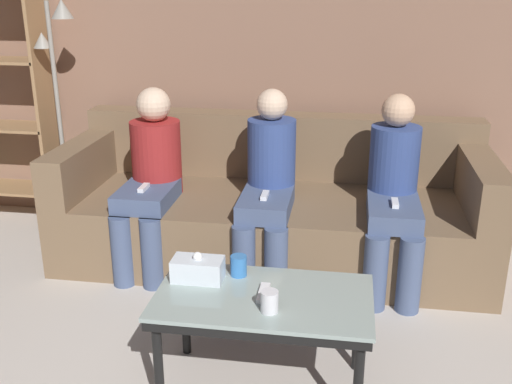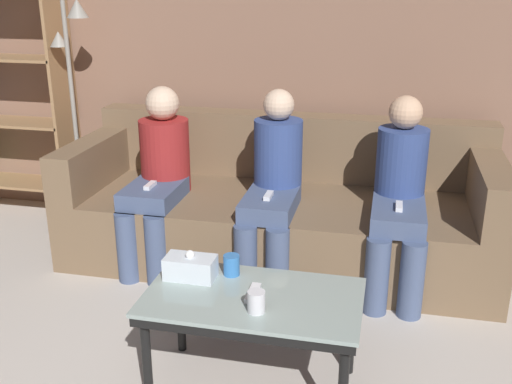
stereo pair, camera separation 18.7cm
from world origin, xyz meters
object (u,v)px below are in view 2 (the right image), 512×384
at_px(couch, 281,210).
at_px(seated_person_mid_left, 274,182).
at_px(tissue_box, 190,267).
at_px(seated_person_mid_right, 400,193).
at_px(seated_person_left_end, 159,172).
at_px(standing_lamp, 75,93).
at_px(game_remote, 253,293).
at_px(cup_near_left, 232,265).
at_px(coffee_table, 253,306).
at_px(cup_near_right, 256,302).

bearing_deg(couch, seated_person_mid_left, -90.00).
distance_m(tissue_box, seated_person_mid_right, 1.35).
bearing_deg(tissue_box, seated_person_mid_right, 48.96).
xyz_separation_m(seated_person_left_end, seated_person_mid_left, (0.72, -0.02, -0.01)).
bearing_deg(standing_lamp, seated_person_mid_left, -16.65).
distance_m(couch, game_remote, 1.37).
height_order(cup_near_left, seated_person_left_end, seated_person_left_end).
xyz_separation_m(tissue_box, seated_person_left_end, (-0.55, 1.04, 0.07)).
bearing_deg(seated_person_mid_left, seated_person_mid_right, -0.56).
bearing_deg(coffee_table, seated_person_left_end, 127.05).
bearing_deg(couch, cup_near_left, -89.80).
bearing_deg(standing_lamp, couch, -7.56).
height_order(couch, coffee_table, couch).
bearing_deg(cup_near_right, coffee_table, 108.64).
distance_m(couch, seated_person_left_end, 0.80).
height_order(cup_near_right, tissue_box, tissue_box).
bearing_deg(seated_person_left_end, coffee_table, -52.95).
distance_m(coffee_table, seated_person_left_end, 1.42).
bearing_deg(tissue_box, standing_lamp, 131.68).
distance_m(cup_near_right, seated_person_left_end, 1.54).
bearing_deg(seated_person_mid_right, game_remote, -117.84).
xyz_separation_m(cup_near_right, seated_person_mid_right, (0.54, 1.23, 0.07)).
xyz_separation_m(couch, cup_near_right, (0.18, -1.48, 0.20)).
relative_size(standing_lamp, seated_person_left_end, 1.45).
bearing_deg(standing_lamp, cup_near_left, -43.41).
distance_m(coffee_table, game_remote, 0.06).
distance_m(game_remote, seated_person_mid_right, 1.25).
height_order(cup_near_left, standing_lamp, standing_lamp).
distance_m(couch, tissue_box, 1.29).
bearing_deg(tissue_box, cup_near_left, 22.03).
relative_size(cup_near_left, game_remote, 0.62).
bearing_deg(coffee_table, cup_near_right, -71.36).
bearing_deg(seated_person_mid_right, cup_near_left, -127.01).
bearing_deg(cup_near_left, seated_person_mid_right, 52.99).
relative_size(couch, cup_near_left, 28.11).
bearing_deg(tissue_box, seated_person_left_end, 117.93).
distance_m(cup_near_left, cup_near_right, 0.33).
height_order(cup_near_left, cup_near_right, cup_near_left).
relative_size(cup_near_left, tissue_box, 0.42).
distance_m(standing_lamp, seated_person_left_end, 0.94).
xyz_separation_m(coffee_table, cup_near_left, (-0.13, 0.16, 0.10)).
relative_size(game_remote, seated_person_mid_left, 0.14).
bearing_deg(seated_person_mid_right, couch, 160.68).
bearing_deg(seated_person_mid_left, cup_near_right, -81.92).
xyz_separation_m(coffee_table, seated_person_mid_left, (-0.13, 1.11, 0.16)).
bearing_deg(couch, seated_person_mid_right, -19.32).
relative_size(coffee_table, seated_person_mid_left, 0.82).
height_order(seated_person_left_end, seated_person_mid_left, seated_person_mid_left).
height_order(standing_lamp, seated_person_mid_left, standing_lamp).
xyz_separation_m(couch, seated_person_mid_right, (0.72, -0.25, 0.26)).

